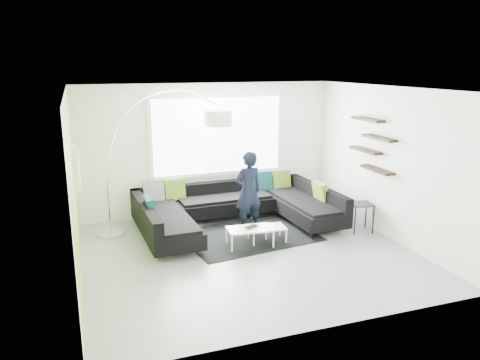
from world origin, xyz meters
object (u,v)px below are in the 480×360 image
arc_lamp (105,166)px  person (248,192)px  sectional_sofa (237,210)px  side_table (360,217)px  laptop (253,227)px  coffee_table (259,235)px

arc_lamp → person: (2.58, -0.60, -0.57)m
sectional_sofa → side_table: sectional_sofa is taller
laptop → coffee_table: bearing=-2.5°
person → laptop: bearing=65.7°
arc_lamp → side_table: size_ratio=4.84×
arc_lamp → laptop: (2.39, -1.38, -1.01)m
arc_lamp → person: size_ratio=1.73×
side_table → laptop: bearing=-179.5°
laptop → sectional_sofa: bearing=60.3°
sectional_sofa → laptop: bearing=-95.1°
sectional_sofa → coffee_table: bearing=-87.1°
coffee_table → laptop: size_ratio=3.08×
laptop → person: bearing=49.0°
sectional_sofa → arc_lamp: (-2.43, 0.39, 1.00)m
person → laptop: 0.92m
coffee_table → person: size_ratio=0.65×
person → side_table: bearing=149.2°
coffee_table → sectional_sofa: bearing=99.8°
coffee_table → arc_lamp: bearing=156.8°
sectional_sofa → side_table: 2.41m
sectional_sofa → person: 0.50m
side_table → person: size_ratio=0.36×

